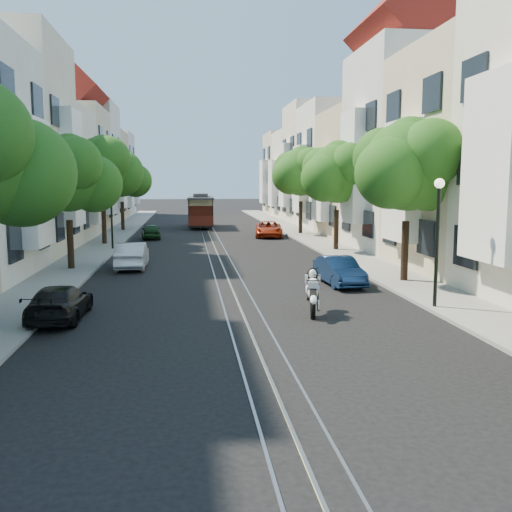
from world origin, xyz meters
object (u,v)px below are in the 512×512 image
object	(u,v)px
tree_w_b	(69,177)
parked_car_w_mid	(132,255)
tree_e_d	(302,173)
sportbike_rider	(313,289)
tree_e_c	(338,175)
parked_car_e_far	(269,229)
tree_w_d	(122,177)
cable_car	(201,209)
parked_car_e_mid	(339,271)
lamp_west	(111,204)
lamp_east	(438,223)
tree_w_c	(103,168)
parked_car_w_near	(60,303)
tree_e_b	(409,168)
parked_car_w_far	(151,231)

from	to	relation	value
tree_w_b	parked_car_w_mid	size ratio (longest dim) A/B	1.63
tree_e_d	sportbike_rider	xyz separation A→B (m)	(-5.09, -27.16, -4.05)
tree_e_c	parked_car_e_far	distance (m)	10.51
tree_w_d	cable_car	distance (m)	7.93
tree_w_b	parked_car_w_mid	xyz separation A→B (m)	(2.74, 0.42, -3.76)
cable_car	parked_car_e_mid	world-z (taller)	cable_car
tree_e_d	tree_w_b	world-z (taller)	tree_e_d
lamp_west	lamp_east	bearing A→B (deg)	-55.01
tree_w_c	parked_car_w_near	distance (m)	21.44
tree_e_d	parked_car_w_mid	size ratio (longest dim) A/B	1.78
tree_e_d	tree_e_b	bearing A→B (deg)	-90.00
tree_w_d	cable_car	world-z (taller)	tree_w_d
lamp_east	parked_car_e_mid	world-z (taller)	lamp_east
tree_e_b	tree_e_c	distance (m)	11.00
tree_w_d	parked_car_w_near	distance (m)	32.19
tree_w_b	cable_car	xyz separation A→B (m)	(6.64, 25.20, -2.72)
lamp_west	parked_car_w_far	distance (m)	7.59
lamp_west	parked_car_w_near	bearing A→B (deg)	-87.76
tree_e_d	tree_w_d	distance (m)	15.25
sportbike_rider	tree_w_c	bearing A→B (deg)	124.27
lamp_east	tree_e_c	bearing A→B (deg)	86.56
cable_car	parked_car_e_far	world-z (taller)	cable_car
tree_e_d	parked_car_w_far	xyz separation A→B (m)	(-11.66, -1.99, -4.31)
tree_e_d	parked_car_e_mid	xyz separation A→B (m)	(-2.86, -22.11, -4.29)
tree_e_d	lamp_west	bearing A→B (deg)	-146.50
tree_w_d	tree_e_c	bearing A→B (deg)	-48.01
tree_w_b	tree_e_c	bearing A→B (deg)	22.62
tree_e_b	tree_w_d	distance (m)	30.60
parked_car_e_far	lamp_east	bearing A→B (deg)	-78.63
parked_car_e_mid	parked_car_w_near	xyz separation A→B (m)	(-10.00, -4.79, -0.04)
tree_e_c	lamp_east	distance (m)	16.10
parked_car_w_mid	tree_e_b	bearing A→B (deg)	155.19
tree_w_d	parked_car_e_mid	size ratio (longest dim) A/B	1.87
cable_car	parked_car_e_mid	distance (m)	30.72
cable_car	sportbike_rider	bearing A→B (deg)	-84.45
tree_e_b	parked_car_w_near	xyz separation A→B (m)	(-12.86, -4.90, -4.20)
parked_car_e_mid	tree_w_c	bearing A→B (deg)	120.97
parked_car_e_mid	tree_w_d	bearing A→B (deg)	108.41
tree_e_b	lamp_east	size ratio (longest dim) A/B	1.61
tree_w_b	sportbike_rider	xyz separation A→B (m)	(9.31, -10.16, -3.58)
lamp_west	parked_car_w_far	world-z (taller)	lamp_west
lamp_west	parked_car_w_near	xyz separation A→B (m)	(0.70, -17.92, -2.31)
tree_w_b	sportbike_rider	distance (m)	14.24
cable_car	parked_car_w_far	world-z (taller)	cable_car
cable_car	tree_e_d	bearing A→B (deg)	-45.35
parked_car_e_far	parked_car_e_mid	bearing A→B (deg)	-82.93
tree_e_c	tree_w_c	world-z (taller)	tree_w_c
parked_car_w_mid	tree_e_c	bearing A→B (deg)	-154.31
tree_e_b	parked_car_e_mid	bearing A→B (deg)	-177.80
tree_w_c	parked_car_w_mid	xyz separation A→B (m)	(2.74, -10.58, -4.43)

